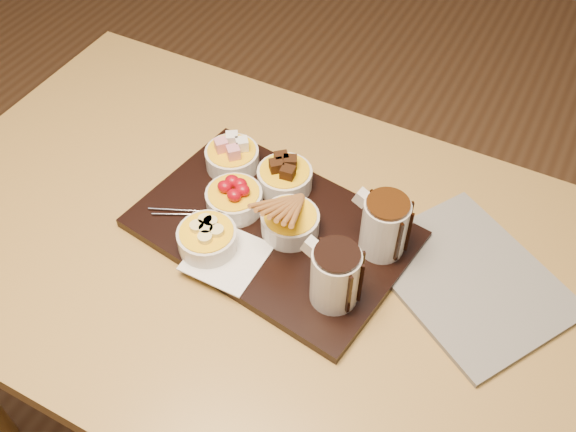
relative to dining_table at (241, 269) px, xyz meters
The scene contains 13 objects.
ground 0.65m from the dining_table, ahead, with size 5.00×5.00×0.00m, color #57361D.
dining_table is the anchor object (origin of this frame).
serving_board 0.12m from the dining_table, 33.26° to the left, with size 0.46×0.30×0.02m, color black.
napkin 0.13m from the dining_table, 74.28° to the right, with size 0.12×0.12×0.00m, color white.
bowl_marshmallows 0.21m from the dining_table, 123.58° to the left, with size 0.10×0.10×0.04m, color silver.
bowl_cake 0.19m from the dining_table, 79.02° to the left, with size 0.10×0.10×0.04m, color silver.
bowl_strawberries 0.14m from the dining_table, 124.95° to the left, with size 0.10×0.10×0.04m, color silver.
bowl_biscotti 0.16m from the dining_table, 25.49° to the left, with size 0.10×0.10×0.04m, color silver.
bowl_bananas 0.15m from the dining_table, 111.34° to the right, with size 0.10×0.10×0.04m, color silver.
pitcher_dark_chocolate 0.27m from the dining_table, 13.40° to the right, with size 0.08×0.08×0.10m, color silver.
pitcher_milk_chocolate 0.30m from the dining_table, 18.38° to the left, with size 0.08×0.08×0.10m, color silver.
fondue_skewers 0.13m from the dining_table, 157.72° to the left, with size 0.26×0.03×0.01m, color silver, non-canonical shape.
newspaper 0.41m from the dining_table, 13.65° to the left, with size 0.30×0.24×0.01m, color beige.
Camera 1 is at (0.41, -0.59, 1.61)m, focal length 40.00 mm.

